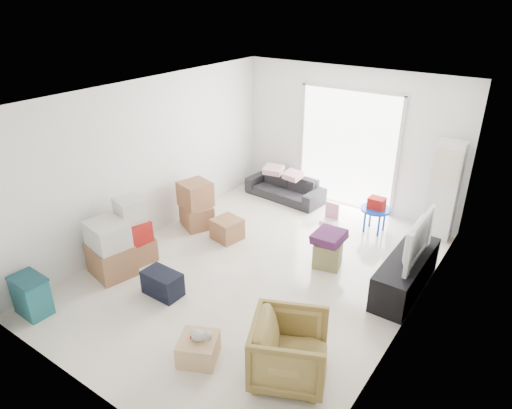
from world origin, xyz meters
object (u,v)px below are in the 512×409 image
(ac_tower, at_px, (444,191))
(tv_console, at_px, (406,273))
(sofa, at_px, (285,184))
(armchair, at_px, (290,348))
(kids_table, at_px, (376,207))
(television, at_px, (409,253))
(storage_bins, at_px, (31,295))
(wood_crate, at_px, (198,349))
(ottoman, at_px, (328,254))

(ac_tower, relative_size, tv_console, 1.08)
(ac_tower, xyz_separation_m, sofa, (-3.04, -0.15, -0.55))
(armchair, xyz_separation_m, kids_table, (-0.52, 3.79, 0.05))
(television, height_order, kids_table, television)
(armchair, distance_m, storage_bins, 3.54)
(ac_tower, bearing_deg, armchair, -96.18)
(kids_table, distance_m, wood_crate, 4.21)
(tv_console, relative_size, wood_crate, 3.67)
(armchair, bearing_deg, tv_console, -36.39)
(ac_tower, bearing_deg, wood_crate, -107.67)
(sofa, height_order, wood_crate, sofa)
(television, xyz_separation_m, storage_bins, (-3.90, -3.38, -0.33))
(sofa, xyz_separation_m, storage_bins, (-0.81, -5.10, -0.04))
(ac_tower, height_order, armchair, ac_tower)
(ottoman, bearing_deg, sofa, 136.62)
(television, height_order, ottoman, television)
(armchair, height_order, kids_table, armchair)
(sofa, bearing_deg, tv_console, -24.36)
(kids_table, relative_size, wood_crate, 1.50)
(tv_console, xyz_separation_m, kids_table, (-1.03, 1.41, 0.20))
(armchair, distance_m, ottoman, 2.42)
(sofa, xyz_separation_m, armchair, (2.58, -4.10, 0.09))
(wood_crate, bearing_deg, ottoman, 83.20)
(ac_tower, xyz_separation_m, television, (0.05, -1.87, -0.26))
(sofa, bearing_deg, ac_tower, 7.52)
(ac_tower, distance_m, ottoman, 2.35)
(sofa, distance_m, ottoman, 2.60)
(wood_crate, bearing_deg, tv_console, 61.06)
(wood_crate, bearing_deg, storage_bins, -165.14)
(storage_bins, relative_size, wood_crate, 1.28)
(television, bearing_deg, storage_bins, 130.30)
(television, distance_m, kids_table, 1.75)
(television, xyz_separation_m, sofa, (-3.09, 1.72, -0.29))
(ottoman, relative_size, wood_crate, 0.92)
(ac_tower, height_order, tv_console, ac_tower)
(ac_tower, distance_m, tv_console, 1.96)
(tv_console, height_order, ottoman, tv_console)
(armchair, distance_m, wood_crate, 1.11)
(wood_crate, bearing_deg, kids_table, 83.21)
(storage_bins, distance_m, wood_crate, 2.46)
(ac_tower, relative_size, ottoman, 4.34)
(sofa, bearing_deg, ottoman, -38.68)
(ottoman, bearing_deg, tv_console, 3.25)
(storage_bins, height_order, kids_table, kids_table)
(tv_console, xyz_separation_m, ottoman, (-1.20, -0.07, -0.07))
(tv_console, distance_m, ottoman, 1.21)
(sofa, distance_m, kids_table, 2.09)
(ac_tower, distance_m, storage_bins, 6.54)
(television, bearing_deg, ac_tower, 0.89)
(tv_console, height_order, kids_table, kids_table)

